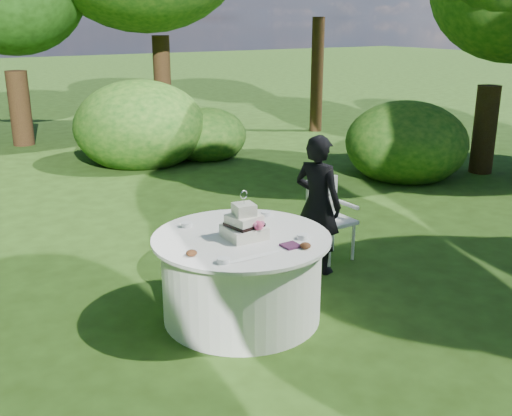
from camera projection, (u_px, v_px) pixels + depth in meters
The scene contains 9 objects.
ground at pixel (242, 316), 5.42m from camera, with size 80.00×80.00×0.00m, color #223B10.
napkins at pixel (291, 246), 4.94m from camera, with size 0.14×0.14×0.02m, color #4E2142.
feather_plume at pixel (255, 257), 4.72m from camera, with size 0.48×0.07×0.01m, color white.
guest at pixel (318, 204), 6.19m from camera, with size 0.53×0.35×1.46m, color black.
table at pixel (242, 276), 5.30m from camera, with size 1.56×1.56×0.77m.
cake at pixel (245, 225), 5.11m from camera, with size 0.33×0.34×0.43m.
chair at pixel (328, 212), 6.63m from camera, with size 0.45×0.43×0.89m.
votives at pixel (245, 232), 5.21m from camera, with size 1.01×1.01×0.04m.
petal_cups at pixel (250, 235), 5.13m from camera, with size 1.04×1.10×0.05m.
Camera 1 is at (-2.48, -4.19, 2.57)m, focal length 42.00 mm.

